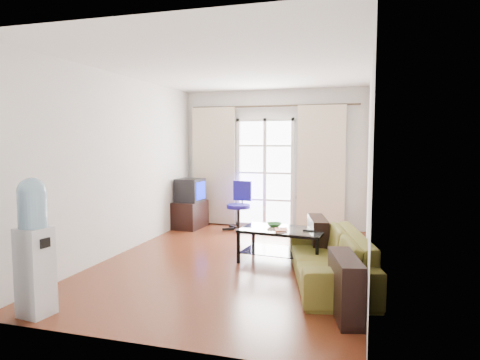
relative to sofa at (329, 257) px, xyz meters
name	(u,v)px	position (x,y,z in m)	size (l,w,h in m)	color
floor	(235,261)	(-1.35, 0.50, -0.30)	(5.20, 5.20, 0.00)	brown
ceiling	(234,68)	(-1.35, 0.50, 2.40)	(5.20, 5.20, 0.00)	white
wall_back	(273,159)	(-1.35, 3.10, 1.05)	(3.60, 0.02, 2.70)	silver
wall_front	(141,185)	(-1.35, -2.10, 1.05)	(3.60, 0.02, 2.70)	silver
wall_left	(121,165)	(-3.15, 0.50, 1.05)	(0.02, 5.20, 2.70)	silver
wall_right	(369,169)	(0.45, 0.50, 1.05)	(0.02, 5.20, 2.70)	silver
french_door	(265,173)	(-1.50, 3.05, 0.77)	(1.16, 0.06, 2.15)	white
curtain_rod	(272,106)	(-1.35, 3.00, 2.08)	(0.04, 0.04, 3.30)	#4C3F2D
curtain_left	(214,166)	(-2.55, 2.98, 0.90)	(0.90, 0.07, 2.35)	beige
curtain_right	(321,168)	(-0.40, 2.98, 0.90)	(0.90, 0.07, 2.35)	beige
radiator	(312,213)	(-0.55, 3.00, 0.03)	(0.64, 0.12, 0.64)	gray
sofa	(329,257)	(0.00, 0.00, 0.00)	(1.26, 2.20, 0.60)	brown
coffee_table	(283,240)	(-0.69, 0.68, 0.00)	(1.23, 0.78, 0.47)	silver
bowl	(274,225)	(-0.84, 0.80, 0.20)	(0.27, 0.27, 0.05)	#369552
book	(275,230)	(-0.78, 0.53, 0.18)	(0.22, 0.27, 0.02)	#B31635
remote	(309,230)	(-0.32, 0.63, 0.18)	(0.17, 0.05, 0.02)	black
tv_stand	(190,215)	(-2.89, 2.51, -0.04)	(0.48, 0.72, 0.53)	black
crt_tv	(189,190)	(-2.88, 2.48, 0.45)	(0.53, 0.52, 0.45)	black
task_chair	(239,216)	(-1.90, 2.60, -0.03)	(0.69, 0.69, 0.93)	black
water_cooler	(34,244)	(-2.66, -1.85, 0.41)	(0.32, 0.31, 1.36)	silver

